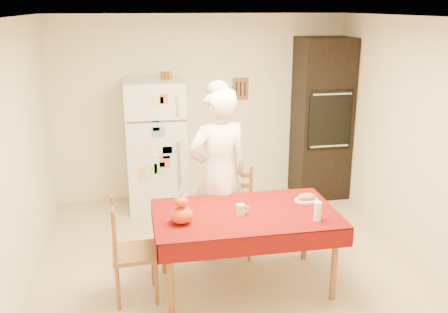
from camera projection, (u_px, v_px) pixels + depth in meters
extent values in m
plane|color=tan|center=(234.00, 271.00, 5.09)|extent=(4.50, 4.50, 0.00)
cube|color=#F4EBCD|center=(201.00, 108.00, 6.84)|extent=(4.00, 0.02, 2.50)
cube|color=#F4EBCD|center=(323.00, 276.00, 2.61)|extent=(4.00, 0.02, 2.50)
cube|color=#F4EBCD|center=(12.00, 167.00, 4.37)|extent=(0.02, 4.50, 2.50)
cube|color=#F4EBCD|center=(427.00, 144.00, 5.08)|extent=(0.02, 4.50, 2.50)
cube|color=white|center=(236.00, 18.00, 4.36)|extent=(4.00, 4.50, 0.02)
cube|color=brown|center=(240.00, 89.00, 6.85)|extent=(0.22, 0.02, 0.30)
cube|color=white|center=(156.00, 146.00, 6.49)|extent=(0.75, 0.70, 1.70)
cube|color=silver|center=(178.00, 105.00, 6.01)|extent=(0.03, 0.03, 0.25)
cube|color=silver|center=(179.00, 164.00, 6.23)|extent=(0.03, 0.03, 0.60)
cube|color=black|center=(321.00, 119.00, 6.87)|extent=(0.70, 0.60, 2.20)
cube|color=black|center=(330.00, 120.00, 6.56)|extent=(0.59, 0.02, 0.80)
cylinder|color=brown|center=(171.00, 281.00, 4.24)|extent=(0.06, 0.06, 0.71)
cylinder|color=brown|center=(164.00, 240.00, 4.98)|extent=(0.06, 0.06, 0.71)
cylinder|color=brown|center=(334.00, 265.00, 4.51)|extent=(0.06, 0.06, 0.71)
cylinder|color=brown|center=(305.00, 228.00, 5.24)|extent=(0.06, 0.06, 0.71)
cube|color=brown|center=(245.00, 216.00, 4.63)|extent=(1.60, 0.90, 0.04)
cube|color=#570509|center=(245.00, 213.00, 4.63)|extent=(1.70, 1.00, 0.01)
cylinder|color=brown|center=(215.00, 241.00, 5.27)|extent=(0.04, 0.04, 0.43)
cylinder|color=brown|center=(218.00, 227.00, 5.60)|extent=(0.04, 0.04, 0.43)
cylinder|color=brown|center=(249.00, 242.00, 5.24)|extent=(0.04, 0.04, 0.43)
cylinder|color=brown|center=(250.00, 228.00, 5.57)|extent=(0.04, 0.04, 0.43)
cube|color=brown|center=(233.00, 214.00, 5.35)|extent=(0.51, 0.50, 0.04)
cube|color=brown|center=(235.00, 187.00, 5.44)|extent=(0.35, 0.13, 0.50)
cylinder|color=brown|center=(157.00, 284.00, 4.46)|extent=(0.04, 0.04, 0.43)
cylinder|color=brown|center=(118.00, 288.00, 4.39)|extent=(0.04, 0.04, 0.43)
cylinder|color=brown|center=(153.00, 264.00, 4.80)|extent=(0.04, 0.04, 0.43)
cylinder|color=brown|center=(117.00, 268.00, 4.72)|extent=(0.04, 0.04, 0.43)
cube|color=brown|center=(135.00, 253.00, 4.53)|extent=(0.42, 0.44, 0.04)
cube|color=brown|center=(114.00, 230.00, 4.42)|extent=(0.04, 0.36, 0.50)
imported|color=white|center=(218.00, 175.00, 5.16)|extent=(0.76, 0.60, 1.84)
cylinder|color=silver|center=(241.00, 210.00, 4.56)|extent=(0.08, 0.08, 0.10)
ellipsoid|color=red|center=(181.00, 215.00, 4.38)|extent=(0.21, 0.21, 0.15)
ellipsoid|color=red|center=(181.00, 202.00, 4.34)|extent=(0.12, 0.12, 0.09)
cylinder|color=white|center=(318.00, 211.00, 4.43)|extent=(0.07, 0.07, 0.18)
cylinder|color=silver|center=(306.00, 200.00, 4.89)|extent=(0.24, 0.24, 0.02)
ellipsoid|color=#A28050|center=(307.00, 196.00, 4.87)|extent=(0.18, 0.10, 0.06)
cylinder|color=brown|center=(162.00, 75.00, 6.29)|extent=(0.05, 0.05, 0.10)
cylinder|color=brown|center=(166.00, 75.00, 6.30)|extent=(0.05, 0.05, 0.10)
cylinder|color=#97651B|center=(170.00, 75.00, 6.31)|extent=(0.05, 0.05, 0.10)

